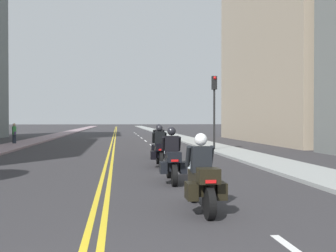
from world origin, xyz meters
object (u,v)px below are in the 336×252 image
motorcycle_2 (160,150)px  pedestrian_0 (14,134)px  motorcycle_1 (172,161)px  motorcycle_3 (159,144)px  traffic_light_near (214,99)px  motorcycle_0 (202,180)px

motorcycle_2 → pedestrian_0: 17.74m
pedestrian_0 → motorcycle_1: bearing=-2.4°
pedestrian_0 → motorcycle_3: bearing=11.9°
traffic_light_near → pedestrian_0: traffic_light_near is taller
motorcycle_0 → traffic_light_near: bearing=75.2°
pedestrian_0 → motorcycle_0: bearing=-5.9°
motorcycle_1 → traffic_light_near: bearing=72.1°
motorcycle_0 → pedestrian_0: size_ratio=1.34×
motorcycle_0 → traffic_light_near: traffic_light_near is taller
motorcycle_3 → traffic_light_near: bearing=48.0°
motorcycle_3 → traffic_light_near: size_ratio=0.51×
motorcycle_2 → traffic_light_near: traffic_light_near is taller
motorcycle_0 → motorcycle_2: (-0.03, 7.67, 0.02)m
motorcycle_0 → pedestrian_0: 24.60m
motorcycle_2 → motorcycle_3: bearing=86.2°
motorcycle_0 → motorcycle_3: bearing=88.6°
motorcycle_3 → motorcycle_1: bearing=-90.3°
traffic_light_near → motorcycle_2: bearing=-118.9°
motorcycle_3 → motorcycle_0: bearing=-88.8°
motorcycle_3 → traffic_light_near: 5.81m
motorcycle_0 → motorcycle_3: (0.32, 11.29, 0.05)m
motorcycle_2 → motorcycle_3: motorcycle_3 is taller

